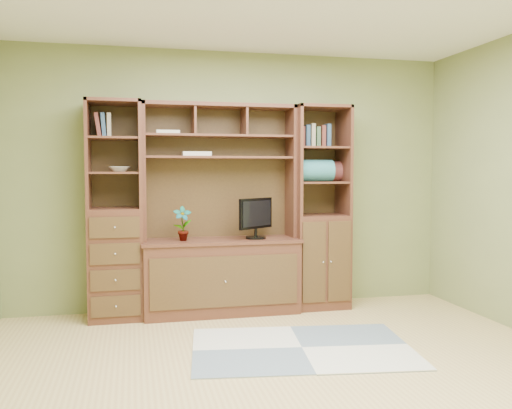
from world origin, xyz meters
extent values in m
cube|color=tan|center=(0.00, 0.00, 0.00)|extent=(4.60, 4.10, 0.04)
cube|color=olive|center=(0.00, 2.00, 1.30)|extent=(4.50, 0.04, 2.60)
cube|color=olive|center=(0.00, -2.00, 1.30)|extent=(4.50, 0.04, 2.60)
cube|color=#4C271A|center=(-0.18, 1.73, 1.02)|extent=(1.54, 0.53, 2.05)
cube|color=#4C271A|center=(-1.18, 1.77, 1.02)|extent=(0.50, 0.45, 2.05)
cube|color=#4C271A|center=(0.84, 1.77, 1.02)|extent=(0.55, 0.45, 2.05)
cube|color=#A1A7A7|center=(0.26, 0.53, 0.01)|extent=(1.84, 1.35, 0.01)
cube|color=black|center=(0.16, 1.70, 1.00)|extent=(0.48, 0.42, 0.55)
imported|color=#9B4134|center=(-0.56, 1.70, 0.90)|extent=(0.17, 0.12, 0.33)
cube|color=beige|center=(-0.41, 1.82, 1.56)|extent=(0.27, 0.20, 0.04)
imported|color=beige|center=(-1.13, 1.77, 1.41)|extent=(0.20, 0.20, 0.05)
cube|color=#2D6F76|center=(0.77, 1.73, 1.40)|extent=(0.38, 0.22, 0.22)
cube|color=brown|center=(0.97, 1.85, 1.39)|extent=(0.37, 0.21, 0.21)
camera|label=1|loc=(-1.02, -3.47, 1.40)|focal=38.00mm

